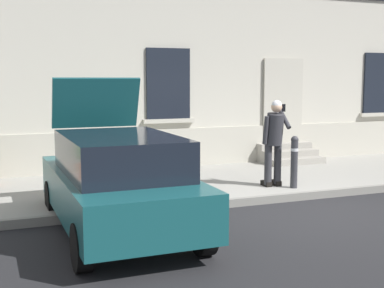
% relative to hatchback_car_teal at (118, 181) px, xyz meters
% --- Properties ---
extents(ground_plane, '(80.00, 80.00, 0.00)m').
position_rel_hatchback_car_teal_xyz_m(ground_plane, '(3.38, -0.10, -0.80)').
color(ground_plane, '#232326').
extents(sidewalk, '(24.00, 3.60, 0.15)m').
position_rel_hatchback_car_teal_xyz_m(sidewalk, '(3.38, 2.70, -0.72)').
color(sidewalk, '#99968E').
rests_on(sidewalk, ground).
extents(curb_edge, '(24.00, 0.12, 0.15)m').
position_rel_hatchback_car_teal_xyz_m(curb_edge, '(3.38, 0.84, -0.72)').
color(curb_edge, gray).
rests_on(curb_edge, ground).
extents(building_facade, '(24.00, 1.52, 7.50)m').
position_rel_hatchback_car_teal_xyz_m(building_facade, '(3.38, 5.19, 2.93)').
color(building_facade, beige).
rests_on(building_facade, ground).
extents(entrance_stoop, '(1.54, 0.96, 0.48)m').
position_rel_hatchback_car_teal_xyz_m(entrance_stoop, '(5.53, 4.13, -0.46)').
color(entrance_stoop, '#9E998E').
rests_on(entrance_stoop, sidewalk).
extents(hatchback_car_teal, '(1.82, 4.08, 2.34)m').
position_rel_hatchback_car_teal_xyz_m(hatchback_car_teal, '(0.00, 0.00, 0.00)').
color(hatchback_car_teal, '#165156').
rests_on(hatchback_car_teal, ground).
extents(bollard_near_person, '(0.15, 0.15, 1.04)m').
position_rel_hatchback_car_teal_xyz_m(bollard_near_person, '(3.86, 1.25, -0.09)').
color(bollard_near_person, '#333338').
rests_on(bollard_near_person, sidewalk).
extents(bollard_far_left, '(0.15, 0.15, 1.04)m').
position_rel_hatchback_car_teal_xyz_m(bollard_far_left, '(-0.13, 1.25, -0.09)').
color(bollard_far_left, '#333338').
rests_on(bollard_far_left, sidewalk).
extents(person_on_phone, '(0.51, 0.49, 1.75)m').
position_rel_hatchback_car_teal_xyz_m(person_on_phone, '(3.56, 1.52, 0.35)').
color(person_on_phone, '#2D2D33').
rests_on(person_on_phone, sidewalk).
extents(planter_olive, '(0.44, 0.44, 0.86)m').
position_rel_hatchback_car_teal_xyz_m(planter_olive, '(0.90, 4.03, -0.19)').
color(planter_olive, '#606B38').
rests_on(planter_olive, sidewalk).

